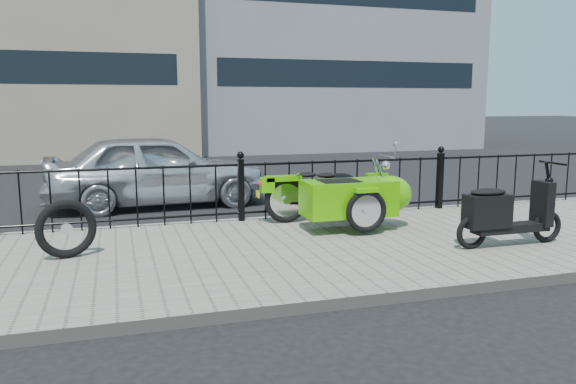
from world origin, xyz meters
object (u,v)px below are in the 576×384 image
object	(u,v)px
sedan_car	(157,170)
motorcycle_sidecar	(356,195)
scooter	(504,214)
spare_tire	(66,229)

from	to	relation	value
sedan_car	motorcycle_sidecar	bearing A→B (deg)	-145.22
motorcycle_sidecar	scooter	distance (m)	2.06
spare_tire	sedan_car	distance (m)	4.03
motorcycle_sidecar	sedan_car	size ratio (longest dim) A/B	0.56
scooter	spare_tire	distance (m)	5.37
sedan_car	spare_tire	bearing A→B (deg)	157.36
motorcycle_sidecar	sedan_car	xyz separation A→B (m)	(-2.59, 3.29, 0.10)
scooter	spare_tire	bearing A→B (deg)	168.75
motorcycle_sidecar	scooter	xyz separation A→B (m)	(1.35, -1.56, -0.06)
spare_tire	sedan_car	bearing A→B (deg)	70.73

